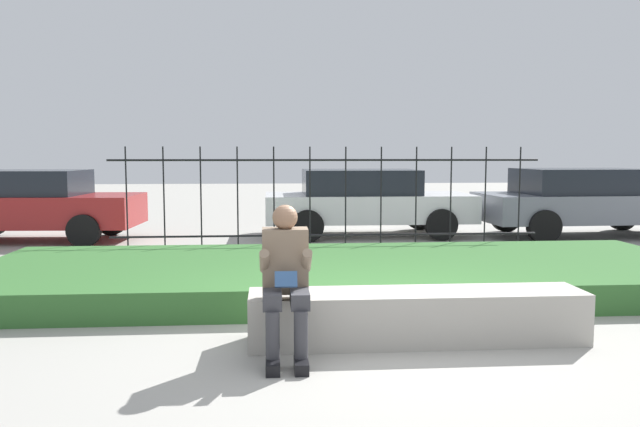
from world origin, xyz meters
TOP-DOWN VIEW (x-y plane):
  - ground_plane at (0.00, 0.00)m, footprint 60.00×60.00m
  - stone_bench at (0.38, 0.00)m, footprint 2.99×0.57m
  - person_seated_reader at (-0.80, -0.32)m, footprint 0.42×0.73m
  - grass_berm at (0.00, 2.32)m, footprint 8.97×3.23m
  - iron_fence at (0.00, 4.66)m, footprint 6.97×0.03m
  - car_parked_center at (1.02, 7.29)m, footprint 4.20×1.97m
  - car_parked_right at (5.46, 6.82)m, footprint 4.37×2.08m
  - car_parked_left at (-5.51, 6.99)m, footprint 4.01×1.99m

SIDE VIEW (x-z plane):
  - ground_plane at x=0.00m, z-range 0.00..0.00m
  - grass_berm at x=0.00m, z-range 0.00..0.33m
  - stone_bench at x=0.38m, z-range -0.03..0.44m
  - person_seated_reader at x=-0.80m, z-range 0.06..1.32m
  - car_parked_left at x=-5.51m, z-range 0.04..1.41m
  - car_parked_center at x=1.02m, z-range 0.04..1.40m
  - car_parked_right at x=5.46m, z-range 0.05..1.43m
  - iron_fence at x=0.00m, z-range 0.04..1.84m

